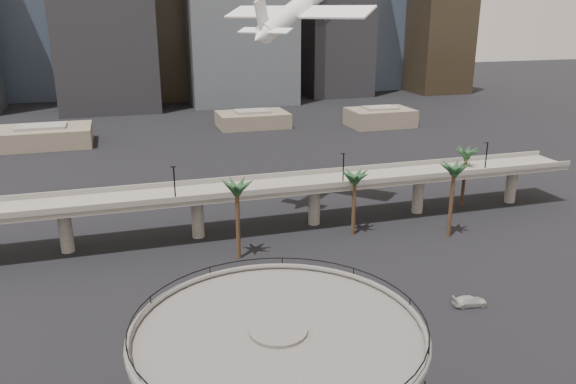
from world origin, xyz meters
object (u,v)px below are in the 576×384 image
object	(u,v)px
airborne_jet	(299,8)
car_a	(289,325)
overpass	(257,192)
car_b	(367,310)
car_c	(470,301)

from	to	relation	value
airborne_jet	car_a	size ratio (longest dim) A/B	6.32
overpass	car_a	distance (m)	35.19
overpass	car_b	size ratio (longest dim) A/B	26.09
overpass	car_b	world-z (taller)	overpass
overpass	car_a	bearing A→B (deg)	-97.53
car_a	car_c	distance (m)	25.65
car_a	car_b	world-z (taller)	car_b
overpass	car_c	world-z (taller)	overpass
overpass	car_b	xyz separation A→B (m)	(6.39, -34.01, -6.52)
overpass	car_c	bearing A→B (deg)	-59.38
car_c	overpass	bearing A→B (deg)	38.25
airborne_jet	car_a	bearing A→B (deg)	-153.37
car_b	car_c	bearing A→B (deg)	-81.30
car_a	car_c	xyz separation A→B (m)	(25.61, -1.38, -0.03)
overpass	airborne_jet	xyz separation A→B (m)	(11.84, 12.64, 31.80)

